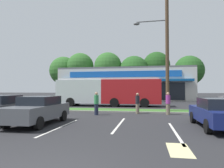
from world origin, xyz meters
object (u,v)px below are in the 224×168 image
(car_2, at_px, (87,97))
(pedestrian_mid, at_px, (138,103))
(utility_pole, at_px, (166,44))
(pedestrian_near_bench, at_px, (168,103))
(car_1, at_px, (218,113))
(bus_stop_bench, at_px, (23,106))
(pedestrian_by_pole, at_px, (96,103))
(car_5, at_px, (38,110))
(city_bus, at_px, (108,91))

(car_2, xyz_separation_m, pedestrian_mid, (8.26, -13.51, 0.07))
(utility_pole, height_order, pedestrian_near_bench, utility_pole)
(utility_pole, relative_size, car_1, 2.38)
(utility_pole, distance_m, pedestrian_mid, 5.75)
(bus_stop_bench, height_order, car_1, car_1)
(pedestrian_mid, bearing_deg, utility_pole, -168.44)
(car_1, distance_m, pedestrian_mid, 6.83)
(car_1, distance_m, pedestrian_by_pole, 8.27)
(utility_pole, distance_m, car_1, 8.82)
(utility_pole, relative_size, car_2, 2.50)
(car_5, bearing_deg, pedestrian_near_bench, 127.18)
(car_1, height_order, pedestrian_near_bench, pedestrian_near_bench)
(pedestrian_mid, bearing_deg, pedestrian_near_bench, 153.11)
(pedestrian_by_pole, bearing_deg, pedestrian_near_bench, -89.29)
(car_2, xyz_separation_m, pedestrian_by_pole, (5.24, -14.86, 0.11))
(car_2, relative_size, car_5, 0.98)
(utility_pole, relative_size, pedestrian_mid, 6.64)
(car_1, relative_size, pedestrian_by_pole, 2.68)
(pedestrian_near_bench, xyz_separation_m, pedestrian_by_pole, (-5.35, -1.17, 0.01))
(car_5, relative_size, pedestrian_by_pole, 2.61)
(utility_pole, distance_m, pedestrian_by_pole, 7.88)
(utility_pole, relative_size, pedestrian_near_bench, 6.43)
(city_bus, xyz_separation_m, pedestrian_by_pole, (0.71, -8.26, -0.90))
(bus_stop_bench, distance_m, pedestrian_mid, 9.97)
(pedestrian_near_bench, height_order, pedestrian_by_pole, pedestrian_by_pole)
(city_bus, relative_size, pedestrian_mid, 7.27)
(bus_stop_bench, bearing_deg, car_1, 159.62)
(bus_stop_bench, height_order, pedestrian_mid, pedestrian_mid)
(bus_stop_bench, height_order, pedestrian_by_pole, pedestrian_by_pole)
(car_5, distance_m, pedestrian_mid, 7.80)
(pedestrian_near_bench, bearing_deg, bus_stop_bench, 132.40)
(car_1, distance_m, car_2, 22.64)
(car_2, height_order, pedestrian_near_bench, pedestrian_near_bench)
(car_2, relative_size, pedestrian_by_pole, 2.55)
(utility_pole, distance_m, pedestrian_near_bench, 5.28)
(city_bus, bearing_deg, pedestrian_by_pole, 93.92)
(bus_stop_bench, relative_size, car_1, 0.35)
(car_2, relative_size, pedestrian_near_bench, 2.58)
(car_1, xyz_separation_m, car_2, (-12.46, 18.90, -0.01))
(pedestrian_by_pole, bearing_deg, car_5, 142.94)
(pedestrian_near_bench, bearing_deg, pedestrian_mid, 128.27)
(pedestrian_near_bench, bearing_deg, city_bus, 83.14)
(car_1, bearing_deg, bus_stop_bench, 69.62)
(city_bus, distance_m, pedestrian_mid, 7.91)
(city_bus, bearing_deg, pedestrian_near_bench, 129.53)
(car_1, relative_size, pedestrian_near_bench, 2.70)
(car_5, height_order, pedestrian_by_pole, pedestrian_by_pole)
(city_bus, relative_size, car_2, 2.73)
(pedestrian_near_bench, bearing_deg, car_5, 169.81)
(pedestrian_near_bench, bearing_deg, car_1, -117.60)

